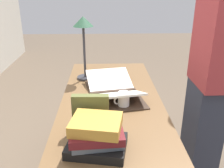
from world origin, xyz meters
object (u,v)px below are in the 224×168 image
object	(u,v)px
reading_lamp	(83,32)
person_reader	(210,80)
open_book	(113,89)
book_standing_upright	(91,114)
coffee_mug	(123,99)
book_stack_tall	(97,136)

from	to	relation	value
reading_lamp	person_reader	xyz separation A→B (m)	(-0.27, -0.87, -0.29)
open_book	book_standing_upright	distance (m)	0.49
coffee_mug	person_reader	distance (m)	0.64
book_standing_upright	person_reader	distance (m)	0.93
open_book	person_reader	size ratio (longest dim) A/B	0.37
coffee_mug	reading_lamp	bearing A→B (deg)	28.40
coffee_mug	person_reader	bearing A→B (deg)	-70.96
open_book	reading_lamp	bearing A→B (deg)	25.28
person_reader	book_standing_upright	bearing A→B (deg)	-58.60
open_book	coffee_mug	distance (m)	0.21
book_stack_tall	coffee_mug	xyz separation A→B (m)	(0.42, -0.15, -0.03)
open_book	reading_lamp	world-z (taller)	reading_lamp
book_standing_upright	person_reader	world-z (taller)	person_reader
book_stack_tall	coffee_mug	bearing A→B (deg)	-19.71
person_reader	coffee_mug	bearing A→B (deg)	-70.96
book_stack_tall	book_standing_upright	bearing A→B (deg)	12.19
coffee_mug	book_stack_tall	bearing A→B (deg)	160.29
open_book	book_stack_tall	world-z (taller)	book_stack_tall
book_stack_tall	reading_lamp	xyz separation A→B (m)	(0.90, 0.11, 0.29)
book_standing_upright	reading_lamp	distance (m)	0.81
person_reader	reading_lamp	bearing A→B (deg)	-107.51
open_book	book_standing_upright	size ratio (longest dim) A/B	2.98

